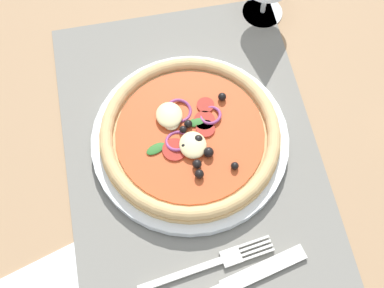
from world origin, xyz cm
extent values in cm
cube|color=#9E7A56|center=(0.00, 0.00, -1.20)|extent=(190.00, 140.00, 2.40)
cube|color=slate|center=(0.00, 0.00, 0.20)|extent=(50.98, 35.12, 0.40)
cylinder|color=white|center=(-2.02, 0.46, 1.09)|extent=(27.52, 27.52, 1.39)
cylinder|color=tan|center=(-2.02, 0.46, 2.29)|extent=(24.96, 24.96, 1.00)
torus|color=tan|center=(-2.02, 0.46, 3.15)|extent=(24.76, 24.76, 1.80)
cylinder|color=#C64C23|center=(-2.02, 0.46, 2.94)|extent=(20.47, 20.47, 0.30)
ellipsoid|color=beige|center=(0.00, -0.23, 3.70)|extent=(4.09, 3.68, 1.23)
ellipsoid|color=beige|center=(-4.19, -2.23, 3.49)|extent=(2.69, 2.42, 0.81)
ellipsoid|color=beige|center=(-5.13, -2.31, 3.70)|extent=(4.09, 3.68, 1.23)
sphere|color=black|center=(-3.31, -0.42, 3.65)|extent=(1.13, 1.13, 1.13)
sphere|color=black|center=(-0.03, -1.15, 3.64)|extent=(1.11, 1.11, 1.11)
sphere|color=black|center=(2.86, 0.09, 3.70)|extent=(1.23, 1.23, 1.23)
sphere|color=black|center=(4.02, 4.83, 3.61)|extent=(1.05, 1.05, 1.05)
sphere|color=black|center=(1.49, 1.84, 3.78)|extent=(1.38, 1.38, 1.38)
sphere|color=black|center=(-2.61, -0.84, 3.59)|extent=(1.01, 1.01, 1.01)
sphere|color=black|center=(-6.61, 5.48, 3.66)|extent=(1.15, 1.15, 1.15)
sphere|color=black|center=(4.31, 0.37, 3.71)|extent=(1.24, 1.24, 1.24)
sphere|color=black|center=(-0.59, 0.84, 3.77)|extent=(1.36, 1.36, 1.36)
torus|color=#8E3D75|center=(-4.18, 3.30, 3.34)|extent=(3.19, 3.15, 1.15)
torus|color=#8E3D75|center=(-1.17, -1.91, 3.34)|extent=(3.44, 3.40, 1.24)
torus|color=#8E3D75|center=(-5.77, -0.84, 3.34)|extent=(3.78, 3.72, 1.37)
cylinder|color=#A3281E|center=(-2.31, 2.22, 3.24)|extent=(2.61, 2.61, 0.30)
cylinder|color=#A3281E|center=(-5.96, 2.98, 3.24)|extent=(2.46, 2.46, 0.30)
cylinder|color=#A3281E|center=(0.17, -2.48, 3.24)|extent=(3.36, 3.36, 0.30)
cylinder|color=#A3281E|center=(-3.59, 2.32, 3.24)|extent=(2.95, 2.95, 0.30)
ellipsoid|color=#2D6B28|center=(-3.54, 1.37, 3.29)|extent=(1.59, 2.89, 0.30)
ellipsoid|color=#2D6B28|center=(-0.61, -4.95, 3.29)|extent=(2.27, 3.11, 0.30)
cube|color=silver|center=(16.03, -4.76, 0.62)|extent=(2.48, 11.17, 0.44)
cube|color=silver|center=(15.06, 2.01, 0.62)|extent=(2.54, 2.81, 0.44)
cube|color=silver|center=(15.46, 5.53, 0.62)|extent=(0.93, 4.32, 0.44)
cube|color=silver|center=(14.87, 5.44, 0.62)|extent=(0.93, 4.32, 0.44)
cube|color=silver|center=(14.27, 5.36, 0.62)|extent=(0.93, 4.32, 0.44)
cube|color=silver|center=(13.68, 5.27, 0.62)|extent=(0.93, 4.32, 0.44)
cube|color=silver|center=(17.42, 5.65, 0.62)|extent=(4.58, 11.75, 0.44)
cylinder|color=silver|center=(-22.78, 15.84, 0.20)|extent=(6.40, 6.40, 0.40)
camera|label=1|loc=(31.73, -6.36, 70.18)|focal=51.70mm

